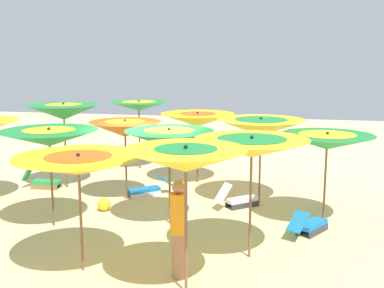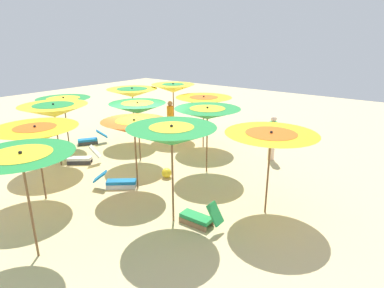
{
  "view_description": "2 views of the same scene",
  "coord_description": "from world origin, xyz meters",
  "views": [
    {
      "loc": [
        3.31,
        -11.08,
        3.86
      ],
      "look_at": [
        0.85,
        1.1,
        1.58
      ],
      "focal_mm": 45.22,
      "sensor_mm": 36.0,
      "label": 1
    },
    {
      "loc": [
        -7.82,
        7.2,
        4.42
      ],
      "look_at": [
        -1.52,
        -0.98,
        1.0
      ],
      "focal_mm": 30.06,
      "sensor_mm": 36.0,
      "label": 2
    }
  ],
  "objects": [
    {
      "name": "ground",
      "position": [
        0.0,
        0.0,
        -0.02
      ],
      "size": [
        38.43,
        38.43,
        0.04
      ],
      "primitive_type": "cube",
      "color": "beige"
    },
    {
      "name": "beach_umbrella_7",
      "position": [
        2.65,
        -2.17,
        2.17
      ],
      "size": [
        2.16,
        2.16,
        2.4
      ],
      "color": "brown",
      "rests_on": "ground"
    },
    {
      "name": "beach_umbrella_11",
      "position": [
        4.19,
        0.15,
        1.93
      ],
      "size": [
        2.12,
        2.12,
        2.16
      ],
      "color": "brown",
      "rests_on": "ground"
    },
    {
      "name": "beach_umbrella_1",
      "position": [
        -1.92,
        -1.28,
        2.05
      ],
      "size": [
        2.18,
        2.18,
        2.29
      ],
      "color": "brown",
      "rests_on": "ground"
    },
    {
      "name": "beach_umbrella_8",
      "position": [
        -1.71,
        4.64,
        2.17
      ],
      "size": [
        2.02,
        2.02,
        2.38
      ],
      "color": "brown",
      "rests_on": "ground"
    },
    {
      "name": "lounger_1",
      "position": [
        2.12,
        0.9,
        0.22
      ],
      "size": [
        1.11,
        1.02,
        0.69
      ],
      "rotation": [
        0.0,
        0.0,
        6.99
      ],
      "color": "#333338",
      "rests_on": "ground"
    },
    {
      "name": "beach_umbrella_9",
      "position": [
        0.6,
        3.19,
        1.94
      ],
      "size": [
        2.26,
        2.26,
        2.2
      ],
      "color": "brown",
      "rests_on": "ground"
    },
    {
      "name": "beach_umbrella_4",
      "position": [
        -3.09,
        1.84,
        2.25
      ],
      "size": [
        2.11,
        2.11,
        2.53
      ],
      "color": "brown",
      "rests_on": "ground"
    },
    {
      "name": "beach_umbrella_6",
      "position": [
        0.67,
        -0.62,
        2.01
      ],
      "size": [
        2.04,
        2.04,
        2.26
      ],
      "color": "brown",
      "rests_on": "ground"
    },
    {
      "name": "beach_umbrella_3",
      "position": [
        1.74,
        -3.82,
        2.24
      ],
      "size": [
        1.96,
        1.96,
        2.49
      ],
      "color": "brown",
      "rests_on": "ground"
    },
    {
      "name": "lounger_2",
      "position": [
        3.84,
        -0.68,
        0.21
      ],
      "size": [
        0.95,
        1.25,
        0.59
      ],
      "rotation": [
        0.0,
        0.0,
        7.3
      ],
      "color": "#333338",
      "rests_on": "ground"
    },
    {
      "name": "lounger_3",
      "position": [
        -0.49,
        1.43,
        0.2
      ],
      "size": [
        1.19,
        1.07,
        0.55
      ],
      "rotation": [
        0.0,
        0.0,
        3.84
      ],
      "color": "silver",
      "rests_on": "ground"
    },
    {
      "name": "lounger_0",
      "position": [
        -3.75,
        1.6,
        0.23
      ],
      "size": [
        1.12,
        0.4,
        0.72
      ],
      "rotation": [
        0.0,
        0.0,
        6.32
      ],
      "color": "olive",
      "rests_on": "ground"
    },
    {
      "name": "beach_umbrella_5",
      "position": [
        -0.96,
        1.06,
        1.94
      ],
      "size": [
        1.92,
        1.92,
        2.2
      ],
      "color": "brown",
      "rests_on": "ground"
    },
    {
      "name": "beach_umbrella_2",
      "position": [
        -0.28,
        -3.37,
        1.97
      ],
      "size": [
        2.29,
        2.29,
        2.19
      ],
      "color": "brown",
      "rests_on": "ground"
    },
    {
      "name": "beachgoer_1",
      "position": [
        1.51,
        -3.32,
        0.93
      ],
      "size": [
        0.3,
        0.3,
        1.76
      ],
      "rotation": [
        0.0,
        0.0,
        3.99
      ],
      "color": "#A3704C",
      "rests_on": "ground"
    },
    {
      "name": "beach_umbrella_10",
      "position": [
        2.61,
        1.48,
        2.03
      ],
      "size": [
        2.3,
        2.3,
        2.29
      ],
      "color": "brown",
      "rests_on": "ground"
    },
    {
      "name": "beach_ball",
      "position": [
        -1.18,
        -0.04,
        0.17
      ],
      "size": [
        0.33,
        0.33,
        0.33
      ],
      "primitive_type": "sphere",
      "color": "yellow",
      "rests_on": "ground"
    }
  ]
}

